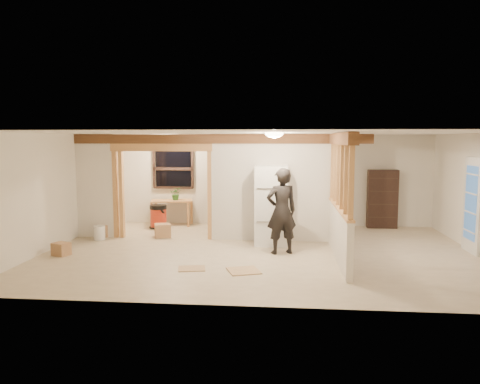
# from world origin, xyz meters

# --- Properties ---
(floor) EXTENTS (9.00, 6.50, 0.01)m
(floor) POSITION_xyz_m (0.00, 0.00, -0.01)
(floor) COLOR beige
(floor) RESTS_ON ground
(ceiling) EXTENTS (9.00, 6.50, 0.01)m
(ceiling) POSITION_xyz_m (0.00, 0.00, 2.50)
(ceiling) COLOR white
(wall_back) EXTENTS (9.00, 0.01, 2.50)m
(wall_back) POSITION_xyz_m (0.00, 3.25, 1.25)
(wall_back) COLOR silver
(wall_back) RESTS_ON floor
(wall_front) EXTENTS (9.00, 0.01, 2.50)m
(wall_front) POSITION_xyz_m (0.00, -3.25, 1.25)
(wall_front) COLOR silver
(wall_front) RESTS_ON floor
(wall_left) EXTENTS (0.01, 6.50, 2.50)m
(wall_left) POSITION_xyz_m (-4.50, 0.00, 1.25)
(wall_left) COLOR silver
(wall_left) RESTS_ON floor
(partition_left_stub) EXTENTS (0.90, 0.12, 2.50)m
(partition_left_stub) POSITION_xyz_m (-4.05, 1.20, 1.25)
(partition_left_stub) COLOR silver
(partition_left_stub) RESTS_ON floor
(partition_center) EXTENTS (2.80, 0.12, 2.50)m
(partition_center) POSITION_xyz_m (0.20, 1.20, 1.25)
(partition_center) COLOR silver
(partition_center) RESTS_ON floor
(doorway_frame) EXTENTS (2.46, 0.14, 2.20)m
(doorway_frame) POSITION_xyz_m (-2.40, 1.20, 1.10)
(doorway_frame) COLOR tan
(doorway_frame) RESTS_ON floor
(header_beam_back) EXTENTS (7.00, 0.18, 0.22)m
(header_beam_back) POSITION_xyz_m (-1.00, 1.20, 2.38)
(header_beam_back) COLOR brown
(header_beam_back) RESTS_ON ceiling
(header_beam_right) EXTENTS (0.18, 3.30, 0.22)m
(header_beam_right) POSITION_xyz_m (1.60, -0.40, 2.38)
(header_beam_right) COLOR brown
(header_beam_right) RESTS_ON ceiling
(pony_wall) EXTENTS (0.12, 3.20, 1.00)m
(pony_wall) POSITION_xyz_m (1.60, -0.40, 0.50)
(pony_wall) COLOR silver
(pony_wall) RESTS_ON floor
(stud_partition) EXTENTS (0.14, 3.20, 1.32)m
(stud_partition) POSITION_xyz_m (1.60, -0.40, 1.66)
(stud_partition) COLOR tan
(stud_partition) RESTS_ON pony_wall
(window_back) EXTENTS (1.12, 0.10, 1.10)m
(window_back) POSITION_xyz_m (-2.60, 3.17, 1.55)
(window_back) COLOR black
(window_back) RESTS_ON wall_back
(french_door) EXTENTS (0.12, 0.86, 2.00)m
(french_door) POSITION_xyz_m (4.42, 0.40, 1.00)
(french_door) COLOR white
(french_door) RESTS_ON floor
(ceiling_dome_main) EXTENTS (0.36, 0.36, 0.16)m
(ceiling_dome_main) POSITION_xyz_m (0.30, -0.50, 2.48)
(ceiling_dome_main) COLOR #FFEABF
(ceiling_dome_main) RESTS_ON ceiling
(ceiling_dome_util) EXTENTS (0.32, 0.32, 0.14)m
(ceiling_dome_util) POSITION_xyz_m (-2.50, 2.30, 2.48)
(ceiling_dome_util) COLOR #FFEABF
(ceiling_dome_util) RESTS_ON ceiling
(hanging_bulb) EXTENTS (0.07, 0.07, 0.07)m
(hanging_bulb) POSITION_xyz_m (-2.00, 1.60, 2.18)
(hanging_bulb) COLOR #FFD88C
(hanging_bulb) RESTS_ON ceiling
(refrigerator) EXTENTS (0.73, 0.71, 1.78)m
(refrigerator) POSITION_xyz_m (0.22, 0.78, 0.89)
(refrigerator) COLOR white
(refrigerator) RESTS_ON floor
(woman) EXTENTS (0.76, 0.63, 1.79)m
(woman) POSITION_xyz_m (0.45, -0.07, 0.89)
(woman) COLOR black
(woman) RESTS_ON floor
(work_table) EXTENTS (1.21, 0.78, 0.70)m
(work_table) POSITION_xyz_m (-2.60, 2.92, 0.35)
(work_table) COLOR tan
(work_table) RESTS_ON floor
(potted_plant) EXTENTS (0.35, 0.31, 0.35)m
(potted_plant) POSITION_xyz_m (-2.47, 2.91, 0.88)
(potted_plant) COLOR #285E29
(potted_plant) RESTS_ON work_table
(shop_vac) EXTENTS (0.63, 0.63, 0.64)m
(shop_vac) POSITION_xyz_m (-2.84, 2.40, 0.32)
(shop_vac) COLOR #B22D18
(shop_vac) RESTS_ON floor
(bookshelf) EXTENTS (0.78, 0.26, 1.57)m
(bookshelf) POSITION_xyz_m (3.13, 3.05, 0.78)
(bookshelf) COLOR black
(bookshelf) RESTS_ON floor
(bucket) EXTENTS (0.28, 0.28, 0.34)m
(bucket) POSITION_xyz_m (-3.84, 0.86, 0.17)
(bucket) COLOR white
(bucket) RESTS_ON floor
(box_util_a) EXTENTS (0.46, 0.43, 0.32)m
(box_util_a) POSITION_xyz_m (-2.43, 1.31, 0.16)
(box_util_a) COLOR #AA7B52
(box_util_a) RESTS_ON floor
(box_util_b) EXTENTS (0.40, 0.40, 0.30)m
(box_util_b) POSITION_xyz_m (-3.88, 1.26, 0.15)
(box_util_b) COLOR #AA7B52
(box_util_b) RESTS_ON floor
(box_front) EXTENTS (0.40, 0.36, 0.26)m
(box_front) POSITION_xyz_m (-4.04, -0.66, 0.13)
(box_front) COLOR #AA7B52
(box_front) RESTS_ON floor
(floor_panel_near) EXTENTS (0.69, 0.69, 0.02)m
(floor_panel_near) POSITION_xyz_m (-0.21, -1.48, 0.01)
(floor_panel_near) COLOR tan
(floor_panel_near) RESTS_ON floor
(floor_panel_far) EXTENTS (0.56, 0.48, 0.02)m
(floor_panel_far) POSITION_xyz_m (-1.17, -1.42, 0.01)
(floor_panel_far) COLOR tan
(floor_panel_far) RESTS_ON floor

